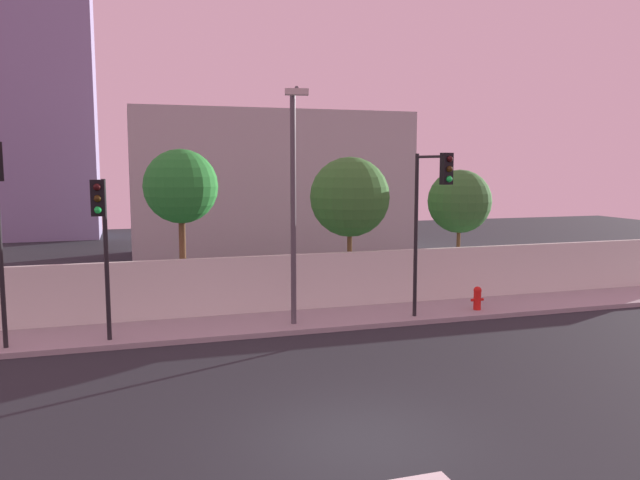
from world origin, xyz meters
name	(u,v)px	position (x,y,z in m)	size (l,w,h in m)	color
ground_plane	(362,443)	(0.00, 0.00, 0.00)	(80.00, 80.00, 0.00)	#22272A
sidewalk	(263,324)	(0.00, 8.20, 0.07)	(36.00, 2.40, 0.15)	#989898
perimeter_wall	(254,284)	(0.00, 9.49, 1.05)	(36.00, 0.18, 1.80)	silver
traffic_light_left	(102,225)	(-4.39, 7.03, 3.28)	(0.36, 1.17, 4.29)	black
traffic_light_center	(432,200)	(4.80, 6.88, 3.78)	(0.55, 1.54, 4.99)	black
street_lamp_curbside	(294,190)	(0.77, 7.50, 4.09)	(0.72, 1.90, 6.66)	#4C4C51
fire_hydrant	(477,297)	(6.95, 7.72, 0.56)	(0.44, 0.26, 0.76)	red
roadside_tree_leftmost	(181,187)	(-2.08, 11.02, 4.09)	(2.41, 2.41, 5.33)	brown
roadside_tree_midleft	(350,197)	(3.75, 11.02, 3.68)	(2.82, 2.82, 5.10)	brown
roadside_tree_midright	(459,202)	(8.10, 11.02, 3.45)	(2.37, 2.37, 4.64)	brown
low_building_distant	(270,184)	(3.64, 23.49, 3.80)	(14.53, 6.00, 7.60)	#AAAAAA
tower_on_skyline	(46,62)	(-8.51, 35.49, 11.51)	(5.83, 5.00, 23.02)	gray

